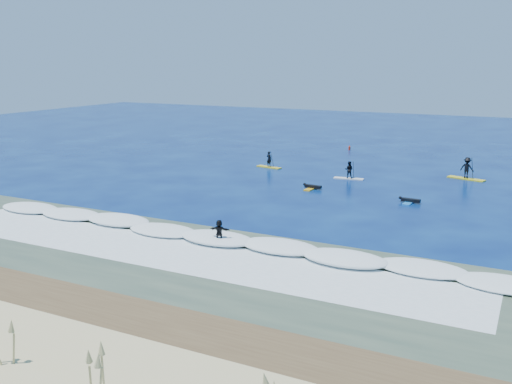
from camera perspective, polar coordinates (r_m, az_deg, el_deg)
The scene contains 12 objects.
ground at distance 43.61m, azimuth 1.66°, elevation -1.13°, with size 160.00×160.00×0.00m, color #04124A.
wet_sand_strip at distance 26.73m, azimuth -18.57°, elevation -11.24°, with size 90.00×5.00×0.08m, color #4D3824.
shallow_water at distance 31.99m, azimuth -9.04°, elevation -6.62°, with size 90.00×13.00×0.01m, color #324436.
breaking_wave at distance 35.13m, azimuth -5.25°, elevation -4.71°, with size 40.00×6.00×0.30m, color white.
whitewater at distance 32.76m, azimuth -8.03°, elevation -6.11°, with size 34.00×5.00×0.02m, color silver.
sup_paddler_left at distance 57.96m, azimuth 1.31°, elevation 3.04°, with size 2.82×1.22×1.92m.
sup_paddler_center at distance 52.95m, azimuth 9.28°, elevation 2.03°, with size 2.78×1.03×1.90m.
sup_paddler_right at distance 55.65m, azimuth 20.34°, elevation 2.14°, with size 3.47×1.76×2.36m.
prone_paddler_near at distance 48.61m, azimuth 5.64°, elevation 0.48°, with size 1.69×2.17×0.44m.
prone_paddler_far at distance 45.23m, azimuth 15.10°, elevation -0.87°, with size 1.67×2.13×0.44m.
wave_surfer at distance 33.66m, azimuth -3.69°, elevation -4.04°, with size 2.02×0.89×1.42m.
marker_buoy at distance 70.36m, azimuth 9.33°, elevation 4.38°, with size 0.26×0.26×0.62m.
Camera 1 is at (17.76, -38.36, 10.70)m, focal length 40.00 mm.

